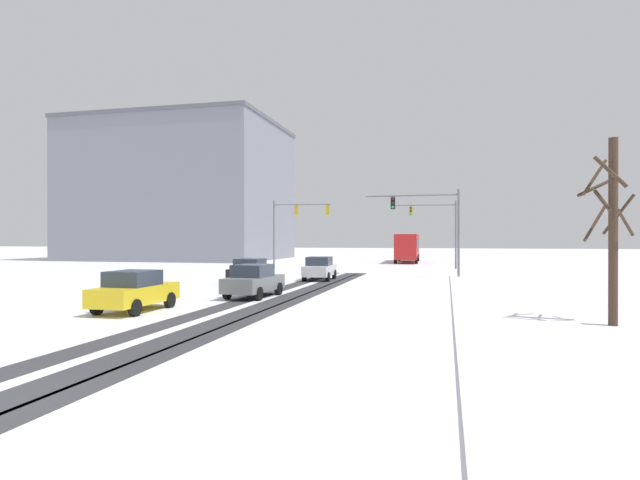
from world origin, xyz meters
name	(u,v)px	position (x,y,z in m)	size (l,w,h in m)	color
ground_plane	(0,404)	(0.00, 0.00, 0.00)	(300.00, 300.00, 0.00)	white
wheel_track_left_lane	(256,297)	(-1.63, 17.01, 0.00)	(1.02, 37.42, 0.01)	#38383D
wheel_track_right_lane	(286,297)	(-0.05, 17.01, 0.00)	(1.12, 37.42, 0.01)	#38383D
wheel_track_center	(303,298)	(0.78, 17.01, 0.00)	(0.81, 37.42, 0.01)	#38383D
sidewalk_kerb_right	(502,307)	(9.83, 15.31, 0.06)	(4.00, 37.42, 0.12)	white
traffic_signal_near_right	(431,217)	(6.48, 32.06, 4.48)	(6.93, 0.38, 6.50)	slate
traffic_signal_far_right	(438,222)	(6.75, 43.95, 4.43)	(6.13, 0.50, 6.50)	slate
traffic_signal_far_left	(294,220)	(-6.53, 40.15, 4.62)	(5.56, 0.68, 6.50)	slate
car_white_lead	(320,268)	(-1.03, 27.94, 0.82)	(1.95, 4.16, 1.62)	silver
car_black_second	(251,271)	(-4.53, 23.83, 0.82)	(1.84, 4.10, 1.62)	black
car_grey_third	(254,281)	(-1.67, 16.78, 0.82)	(2.02, 4.19, 1.62)	slate
car_yellow_cab_fourth	(135,291)	(-4.49, 10.96, 0.82)	(1.85, 4.11, 1.62)	yellow
bus_oncoming	(407,246)	(2.95, 56.81, 1.99)	(2.89, 11.06, 3.38)	#B21E1E
bare_tree_sidewalk_near	(612,225)	(12.93, 11.68, 3.35)	(1.79, 1.78, 6.25)	#423023
office_building_far_left_block	(182,192)	(-28.53, 59.52, 9.41)	(27.04, 20.90, 18.81)	gray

